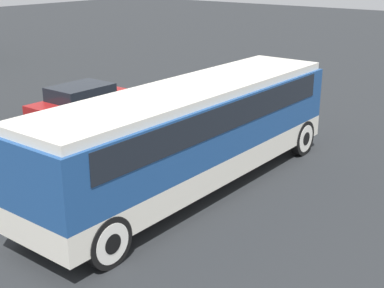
{
  "coord_description": "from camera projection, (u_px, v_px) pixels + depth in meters",
  "views": [
    {
      "loc": [
        -11.03,
        -8.64,
        6.17
      ],
      "look_at": [
        0.0,
        0.0,
        1.34
      ],
      "focal_mm": 50.0,
      "sensor_mm": 36.0,
      "label": 1
    }
  ],
  "objects": [
    {
      "name": "ground_plane",
      "position": [
        192.0,
        188.0,
        15.25
      ],
      "size": [
        120.0,
        120.0,
        0.0
      ],
      "primitive_type": "plane",
      "color": "#26282B"
    },
    {
      "name": "tour_bus",
      "position": [
        194.0,
        127.0,
        14.73
      ],
      "size": [
        10.88,
        2.6,
        2.99
      ],
      "color": "silver",
      "rests_on": "ground_plane"
    },
    {
      "name": "parked_car_mid",
      "position": [
        84.0,
        103.0,
        21.53
      ],
      "size": [
        4.57,
        1.95,
        1.47
      ],
      "color": "maroon",
      "rests_on": "ground_plane"
    }
  ]
}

